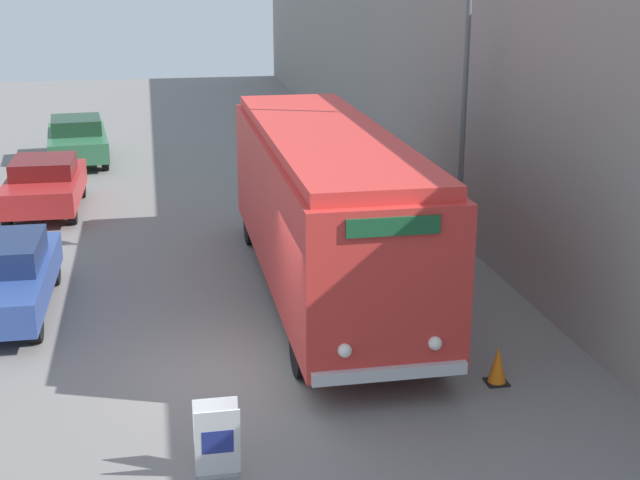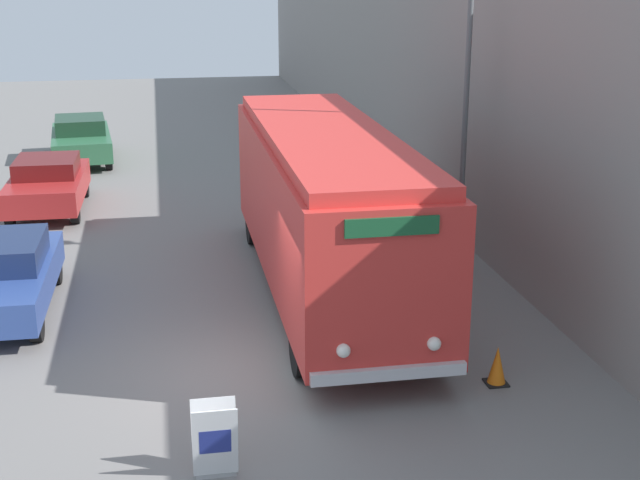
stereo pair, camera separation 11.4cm
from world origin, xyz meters
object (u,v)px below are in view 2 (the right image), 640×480
(vintage_bus, at_px, (327,204))
(sign_board, at_px, (215,441))
(parked_car_far, at_px, (81,139))
(traffic_cone, at_px, (497,366))
(parked_car_near, at_px, (4,275))
(parked_car_mid, at_px, (48,184))
(streetlamp, at_px, (469,49))

(vintage_bus, xyz_separation_m, sign_board, (-2.75, -6.49, -1.43))
(sign_board, bearing_deg, parked_car_far, 98.80)
(sign_board, relative_size, traffic_cone, 1.60)
(vintage_bus, xyz_separation_m, parked_car_far, (-5.93, 14.05, -1.16))
(parked_car_near, bearing_deg, parked_car_mid, 90.60)
(parked_car_near, relative_size, traffic_cone, 6.80)
(streetlamp, xyz_separation_m, parked_car_near, (-9.69, -1.04, -4.10))
(vintage_bus, height_order, parked_car_near, vintage_bus)
(vintage_bus, height_order, traffic_cone, vintage_bus)
(vintage_bus, xyz_separation_m, parked_car_mid, (-6.38, 7.72, -1.18))
(vintage_bus, height_order, parked_car_mid, vintage_bus)
(vintage_bus, distance_m, streetlamp, 4.54)
(streetlamp, bearing_deg, parked_car_near, -173.89)
(vintage_bus, height_order, streetlamp, streetlamp)
(parked_car_near, height_order, parked_car_mid, parked_car_near)
(parked_car_near, bearing_deg, parked_car_far, 88.87)
(sign_board, bearing_deg, vintage_bus, 67.00)
(sign_board, distance_m, traffic_cone, 5.10)
(streetlamp, height_order, traffic_cone, streetlamp)
(traffic_cone, bearing_deg, sign_board, -158.29)
(parked_car_far, height_order, traffic_cone, parked_car_far)
(streetlamp, bearing_deg, parked_car_far, 125.54)
(sign_board, height_order, traffic_cone, sign_board)
(sign_board, distance_m, parked_car_mid, 14.66)
(streetlamp, bearing_deg, vintage_bus, -160.53)
(sign_board, xyz_separation_m, traffic_cone, (4.73, 1.88, -0.19))
(parked_car_far, bearing_deg, sign_board, -86.13)
(vintage_bus, relative_size, sign_board, 9.79)
(vintage_bus, distance_m, sign_board, 7.19)
(sign_board, xyz_separation_m, parked_car_near, (-3.66, 6.61, 0.25))
(streetlamp, bearing_deg, sign_board, -128.25)
(parked_car_near, height_order, parked_car_far, parked_car_far)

